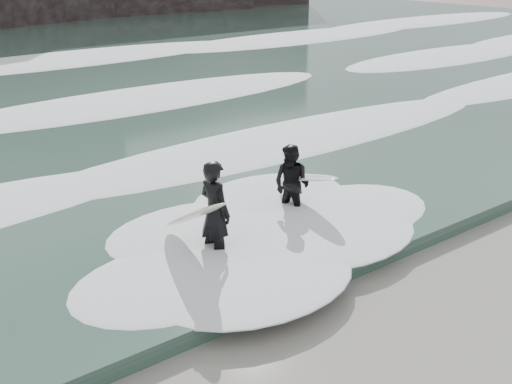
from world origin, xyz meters
TOP-DOWN VIEW (x-y plane):
  - foam_near at (0.00, 9.00)m, footprint 60.00×3.20m
  - foam_mid at (0.00, 16.00)m, footprint 60.00×4.00m
  - surfer_left at (-0.61, 5.03)m, footprint 1.01×1.98m
  - surfer_right at (1.73, 5.52)m, footprint 1.22×2.00m

SIDE VIEW (x-z plane):
  - foam_near at x=0.00m, z-range 0.30..0.50m
  - foam_mid at x=0.00m, z-range 0.30..0.54m
  - surfer_right at x=1.73m, z-range 0.01..1.65m
  - surfer_left at x=-0.61m, z-range 0.01..1.92m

